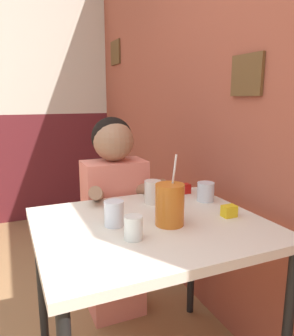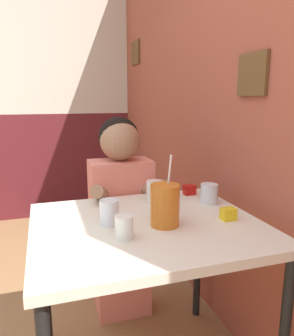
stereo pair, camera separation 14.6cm
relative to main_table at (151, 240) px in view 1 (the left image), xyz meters
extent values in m
cube|color=#9E4C38|center=(0.56, 0.97, 0.66)|extent=(0.06, 4.76, 2.70)
cube|color=brown|center=(0.52, 1.98, 1.00)|extent=(0.02, 0.24, 0.22)
cube|color=brown|center=(0.52, 0.09, 0.68)|extent=(0.02, 0.20, 0.19)
cube|color=beige|center=(0.00, 0.00, 0.06)|extent=(0.92, 0.79, 0.04)
cylinder|color=black|center=(0.42, -0.35, -0.32)|extent=(0.04, 0.04, 0.73)
cylinder|color=black|center=(-0.42, 0.35, -0.32)|extent=(0.04, 0.04, 0.73)
cylinder|color=black|center=(0.42, 0.35, -0.32)|extent=(0.04, 0.04, 0.73)
cube|color=#EA7F6B|center=(0.01, 0.52, -0.46)|extent=(0.31, 0.20, 0.45)
cube|color=#EA7F6B|center=(0.01, 0.52, 0.00)|extent=(0.34, 0.20, 0.48)
sphere|color=black|center=(0.01, 0.55, 0.36)|extent=(0.22, 0.22, 0.22)
sphere|color=#9E7051|center=(0.01, 0.52, 0.35)|extent=(0.22, 0.22, 0.22)
cylinder|color=#9E7051|center=(-0.12, 0.38, 0.10)|extent=(0.14, 0.27, 0.15)
cylinder|color=#9E7051|center=(0.15, 0.38, 0.10)|extent=(0.14, 0.27, 0.15)
cylinder|color=#C6661E|center=(0.06, -0.05, 0.16)|extent=(0.12, 0.12, 0.17)
cylinder|color=white|center=(0.08, -0.05, 0.29)|extent=(0.01, 0.04, 0.14)
cylinder|color=silver|center=(-0.15, 0.03, 0.13)|extent=(0.08, 0.08, 0.10)
cylinder|color=silver|center=(-0.13, -0.12, 0.12)|extent=(0.07, 0.07, 0.09)
cylinder|color=silver|center=(0.11, 0.23, 0.13)|extent=(0.08, 0.08, 0.11)
cylinder|color=silver|center=(0.36, 0.15, 0.12)|extent=(0.08, 0.08, 0.09)
cube|color=#B7140F|center=(0.33, 0.31, 0.10)|extent=(0.06, 0.04, 0.05)
cube|color=yellow|center=(0.33, -0.07, 0.10)|extent=(0.06, 0.04, 0.05)
camera|label=1|loc=(-0.52, -1.15, 0.57)|focal=35.00mm
camera|label=2|loc=(-0.38, -1.20, 0.57)|focal=35.00mm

